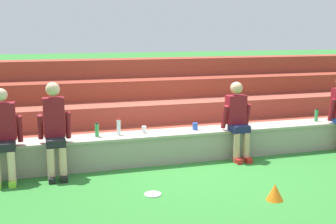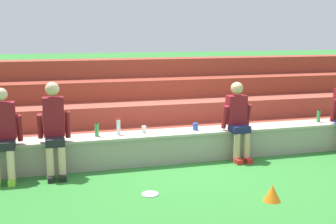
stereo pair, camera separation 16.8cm
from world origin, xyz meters
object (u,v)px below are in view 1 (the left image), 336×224
Objects in this scene: water_bottle_mid_left at (119,127)px; person_left_of_center at (55,128)px; person_far_left at (3,133)px; sports_cone at (275,192)px; water_bottle_near_right at (316,115)px; plastic_cup_right_end at (195,126)px; plastic_cup_left_end at (144,129)px; water_bottle_near_left at (97,130)px; frisbee at (153,194)px; person_center at (238,118)px.

person_left_of_center is at bearing -163.59° from water_bottle_mid_left.
sports_cone is (3.43, -1.86, -0.62)m from person_far_left.
plastic_cup_right_end is at bearing -179.79° from water_bottle_near_right.
water_bottle_mid_left is at bearing -176.96° from plastic_cup_left_end.
person_left_of_center reaches higher than water_bottle_mid_left.
water_bottle_near_left is 1.01× the size of frisbee.
plastic_cup_left_end is 0.96× the size of plastic_cup_right_end.
plastic_cup_left_end is at bearing 12.57° from person_left_of_center.
plastic_cup_left_end is 2.54m from sports_cone.
plastic_cup_right_end is 0.53× the size of sports_cone.
person_left_of_center reaches higher than sports_cone.
sports_cone is at bearing -52.57° from water_bottle_mid_left.
water_bottle_near_right is 3.09m from sports_cone.
plastic_cup_left_end is 0.51× the size of frisbee.
person_left_of_center reaches higher than person_far_left.
water_bottle_near_right is (4.85, 0.30, -0.14)m from person_left_of_center.
frisbee is at bearing -128.26° from plastic_cup_right_end.
plastic_cup_left_end is at bearing 169.25° from person_center.
water_bottle_near_right is 1.03× the size of water_bottle_near_left.
water_bottle_mid_left is (1.03, 0.30, -0.13)m from person_left_of_center.
sports_cone is (1.49, -0.66, 0.10)m from frisbee.
person_far_left is at bearing -170.48° from water_bottle_mid_left.
water_bottle_mid_left is 2.22× the size of plastic_cup_right_end.
person_center is 1.81m from water_bottle_near_right.
water_bottle_mid_left is 2.32× the size of plastic_cup_left_end.
water_bottle_mid_left is 3.81m from water_bottle_near_right.
plastic_cup_left_end is at bearing 119.15° from sports_cone.
water_bottle_near_right is at bearing -0.48° from plastic_cup_left_end.
water_bottle_near_right is (5.58, 0.29, -0.11)m from person_far_left.
water_bottle_near_left reaches higher than frisbee.
person_center is 11.47× the size of plastic_cup_left_end.
water_bottle_mid_left reaches higher than water_bottle_near_left.
person_left_of_center reaches higher than plastic_cup_right_end.
plastic_cup_right_end is (1.70, -0.00, -0.05)m from water_bottle_near_left.
person_left_of_center reaches higher than person_center.
person_far_left is at bearing 151.44° from sports_cone.
person_left_of_center is 1.07× the size of person_center.
plastic_cup_left_end is at bearing 177.65° from plastic_cup_right_end.
water_bottle_near_right is at bearing 3.54° from person_left_of_center.
plastic_cup_right_end is at bearing 98.25° from sports_cone.
water_bottle_near_left is at bearing 109.41° from frisbee.
sports_cone is (-0.37, -1.88, -0.61)m from person_center.
water_bottle_mid_left is 1.34m from plastic_cup_right_end.
water_bottle_near_left is (-4.17, -0.01, -0.00)m from water_bottle_near_right.
plastic_cup_right_end is 1.98m from frisbee.
water_bottle_mid_left is 2.77m from sports_cone.
person_far_left is at bearing -177.01° from water_bottle_near_right.
plastic_cup_left_end is 1.65m from frisbee.
water_bottle_near_right reaches higher than plastic_cup_left_end.
water_bottle_near_right is 1.04× the size of sports_cone.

